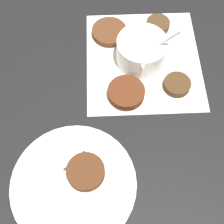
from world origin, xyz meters
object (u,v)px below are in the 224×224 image
object	(u,v)px
serving_plate	(73,184)
fritter_on_plate	(86,172)
fork	(63,176)
sauce_bowl	(144,52)

from	to	relation	value
serving_plate	fritter_on_plate	bearing A→B (deg)	127.70
fritter_on_plate	fork	xyz separation A→B (m)	(0.01, -0.04, -0.01)
fritter_on_plate	sauce_bowl	bearing A→B (deg)	157.47
fritter_on_plate	fork	size ratio (longest dim) A/B	0.50
sauce_bowl	fritter_on_plate	xyz separation A→B (m)	(0.27, -0.11, -0.00)
fritter_on_plate	fork	world-z (taller)	fritter_on_plate
sauce_bowl	fork	xyz separation A→B (m)	(0.28, -0.16, -0.01)
sauce_bowl	serving_plate	size ratio (longest dim) A/B	0.53
sauce_bowl	fork	world-z (taller)	sauce_bowl
serving_plate	fritter_on_plate	world-z (taller)	fritter_on_plate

